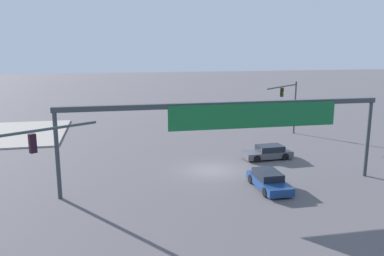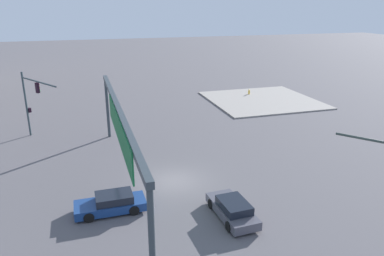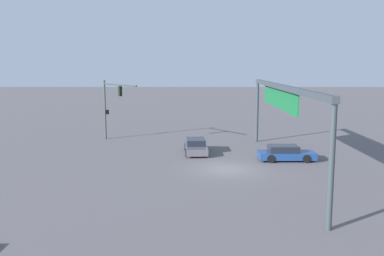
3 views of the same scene
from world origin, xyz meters
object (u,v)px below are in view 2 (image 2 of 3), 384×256
at_px(traffic_signal_near_corner, 31,96).
at_px(fire_hydrant_on_curb, 249,92).
at_px(sedan_car_waiting_far, 111,203).
at_px(sedan_car_approaching, 232,209).

height_order(traffic_signal_near_corner, fire_hydrant_on_curb, traffic_signal_near_corner).
height_order(traffic_signal_near_corner, sedan_car_waiting_far, traffic_signal_near_corner).
bearing_deg(sedan_car_waiting_far, traffic_signal_near_corner, -70.55).
xyz_separation_m(traffic_signal_near_corner, fire_hydrant_on_curb, (10.34, -27.54, -3.75)).
xyz_separation_m(sedan_car_approaching, fire_hydrant_on_curb, (28.96, -14.74, -0.09)).
distance_m(sedan_car_waiting_far, fire_hydrant_on_curb, 34.00).
distance_m(sedan_car_approaching, sedan_car_waiting_far, 7.60).
xyz_separation_m(sedan_car_approaching, sedan_car_waiting_far, (2.85, 7.05, 0.00)).
distance_m(traffic_signal_near_corner, sedan_car_approaching, 22.89).
height_order(sedan_car_approaching, sedan_car_waiting_far, same).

